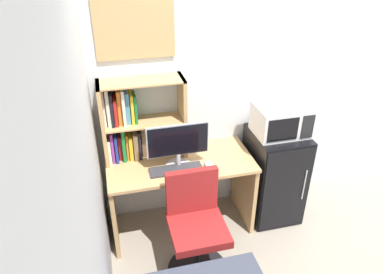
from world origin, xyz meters
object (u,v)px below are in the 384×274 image
mini_fridge (274,175)px  wall_corkboard (134,26)px  desk_chair (196,232)px  hutch_bookshelf (131,122)px  keyboard (176,169)px  monitor (178,144)px  microwave (281,120)px  computer_mouse (208,164)px

mini_fridge → wall_corkboard: (-1.21, 0.31, 1.42)m
desk_chair → wall_corkboard: wall_corkboard is taller
hutch_bookshelf → wall_corkboard: bearing=46.0°
keyboard → mini_fridge: size_ratio=0.49×
monitor → wall_corkboard: (-0.25, 0.36, 0.90)m
monitor → keyboard: monitor is taller
keyboard → hutch_bookshelf: bearing=134.6°
monitor → microwave: bearing=3.2°
computer_mouse → microwave: microwave is taller
monitor → computer_mouse: size_ratio=5.12×
hutch_bookshelf → desk_chair: 1.07m
mini_fridge → desk_chair: mini_fridge is taller
computer_mouse → microwave: (0.71, 0.12, 0.28)m
microwave → wall_corkboard: bearing=165.6°
keyboard → wall_corkboard: (-0.22, 0.43, 1.11)m
desk_chair → computer_mouse: bearing=61.8°
computer_mouse → wall_corkboard: (-0.50, 0.43, 1.10)m
computer_mouse → wall_corkboard: bearing=139.4°
computer_mouse → desk_chair: size_ratio=0.11×
monitor → wall_corkboard: 1.00m
hutch_bookshelf → monitor: size_ratio=1.36×
monitor → computer_mouse: 0.33m
keyboard → desk_chair: 0.54m
hutch_bookshelf → keyboard: hutch_bookshelf is taller
microwave → wall_corkboard: wall_corkboard is taller
keyboard → mini_fridge: (0.99, 0.11, -0.31)m
microwave → wall_corkboard: 1.49m
mini_fridge → wall_corkboard: size_ratio=1.45×
keyboard → microwave: 1.04m
monitor → computer_mouse: (0.25, -0.07, -0.21)m
hutch_bookshelf → desk_chair: size_ratio=0.78×
keyboard → computer_mouse: size_ratio=4.34×
monitor → mini_fridge: (0.95, 0.05, -0.52)m
hutch_bookshelf → computer_mouse: hutch_bookshelf is taller
computer_mouse → wall_corkboard: 1.29m
hutch_bookshelf → monitor: (0.35, -0.26, -0.12)m
hutch_bookshelf → microwave: size_ratio=1.55×
monitor → keyboard: bearing=-119.8°
hutch_bookshelf → keyboard: 0.56m
keyboard → wall_corkboard: bearing=116.9°
hutch_bookshelf → microwave: bearing=-8.9°
monitor → desk_chair: (0.04, -0.46, -0.57)m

